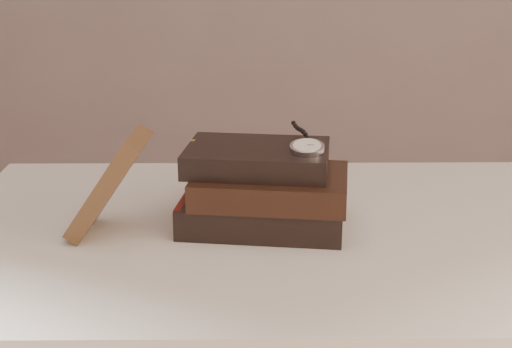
{
  "coord_description": "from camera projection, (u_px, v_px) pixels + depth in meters",
  "views": [
    {
      "loc": [
        -0.07,
        -0.62,
        1.15
      ],
      "look_at": [
        -0.06,
        0.36,
        0.82
      ],
      "focal_mm": 52.47,
      "sensor_mm": 36.0,
      "label": 1
    }
  ],
  "objects": [
    {
      "name": "book_stack",
      "position": [
        264.0,
        190.0,
        1.04
      ],
      "size": [
        0.24,
        0.18,
        0.11
      ],
      "color": "black",
      "rests_on": "table"
    },
    {
      "name": "eyeglasses",
      "position": [
        217.0,
        163.0,
        1.12
      ],
      "size": [
        0.11,
        0.12,
        0.04
      ],
      "color": "silver",
      "rests_on": "book_stack"
    },
    {
      "name": "journal",
      "position": [
        109.0,
        183.0,
        1.0
      ],
      "size": [
        0.12,
        0.1,
        0.14
      ],
      "primitive_type": "cube",
      "rotation": [
        0.0,
        0.6,
        -0.07
      ],
      "color": "#3F2818",
      "rests_on": "table"
    },
    {
      "name": "pocket_watch",
      "position": [
        306.0,
        146.0,
        1.0
      ],
      "size": [
        0.05,
        0.15,
        0.02
      ],
      "color": "silver",
      "rests_on": "book_stack"
    },
    {
      "name": "table",
      "position": [
        301.0,
        286.0,
        1.07
      ],
      "size": [
        1.0,
        0.6,
        0.75
      ],
      "color": "silver",
      "rests_on": "ground"
    }
  ]
}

